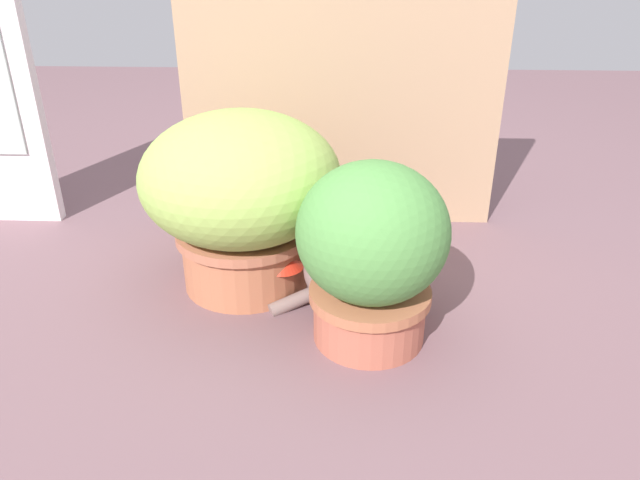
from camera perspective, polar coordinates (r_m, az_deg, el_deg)
ground_plane at (r=1.50m, az=-3.58°, el=-6.25°), size 6.00×6.00×0.00m
cardboard_backdrop at (r=1.82m, az=2.01°, el=14.28°), size 0.95×0.03×0.85m
grass_planter at (r=1.50m, az=-7.42°, el=4.45°), size 0.49×0.49×0.45m
leafy_planter at (r=1.28m, az=4.92°, el=-1.06°), size 0.32×0.32×0.41m
cat at (r=1.46m, az=3.83°, el=-1.62°), size 0.38×0.27×0.32m
mushroom_ornament_red at (r=1.48m, az=-3.60°, el=-2.13°), size 0.10×0.10×0.14m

